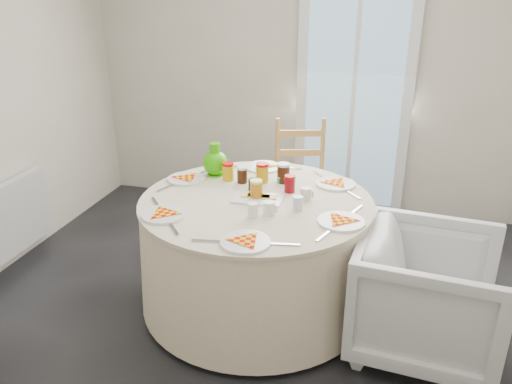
% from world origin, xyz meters
% --- Properties ---
extents(floor, '(4.00, 4.00, 0.00)m').
position_xyz_m(floor, '(0.00, 0.00, 0.00)').
color(floor, black).
rests_on(floor, ground).
extents(wall_back, '(4.00, 0.02, 2.60)m').
position_xyz_m(wall_back, '(0.00, 2.00, 1.30)').
color(wall_back, '#BCB5A3').
rests_on(wall_back, floor).
extents(glass_door, '(1.00, 0.08, 2.10)m').
position_xyz_m(glass_door, '(0.40, 1.95, 1.05)').
color(glass_door, silver).
rests_on(glass_door, floor).
extents(radiator, '(0.07, 1.00, 0.55)m').
position_xyz_m(radiator, '(-1.94, 0.20, 0.38)').
color(radiator, silver).
rests_on(radiator, floor).
extents(table, '(1.49, 1.49, 0.76)m').
position_xyz_m(table, '(-0.05, 0.28, 0.38)').
color(table, beige).
rests_on(table, floor).
extents(wooden_chair, '(0.54, 0.52, 0.99)m').
position_xyz_m(wooden_chair, '(0.06, 1.32, 0.47)').
color(wooden_chair, gold).
rests_on(wooden_chair, floor).
extents(armchair, '(0.80, 0.85, 0.80)m').
position_xyz_m(armchair, '(1.00, 0.07, 0.39)').
color(armchair, silver).
rests_on(armchair, floor).
extents(place_settings, '(1.63, 1.63, 0.03)m').
position_xyz_m(place_settings, '(-0.05, 0.28, 0.77)').
color(place_settings, white).
rests_on(place_settings, table).
extents(jar_cluster, '(0.56, 0.41, 0.15)m').
position_xyz_m(jar_cluster, '(-0.11, 0.50, 0.82)').
color(jar_cluster, '#905B21').
rests_on(jar_cluster, table).
extents(butter_tub, '(0.12, 0.08, 0.05)m').
position_xyz_m(butter_tub, '(0.07, 0.61, 0.79)').
color(butter_tub, '#07B7B1').
rests_on(butter_tub, table).
extents(green_pitcher, '(0.19, 0.19, 0.23)m').
position_xyz_m(green_pitcher, '(-0.44, 0.63, 0.87)').
color(green_pitcher, '#31AF04').
rests_on(green_pitcher, table).
extents(cheese_platter, '(0.31, 0.20, 0.04)m').
position_xyz_m(cheese_platter, '(-0.04, 0.27, 0.77)').
color(cheese_platter, white).
rests_on(cheese_platter, table).
extents(mugs_glasses, '(0.67, 0.67, 0.10)m').
position_xyz_m(mugs_glasses, '(0.07, 0.30, 0.81)').
color(mugs_glasses, '#9B9898').
rests_on(mugs_glasses, table).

